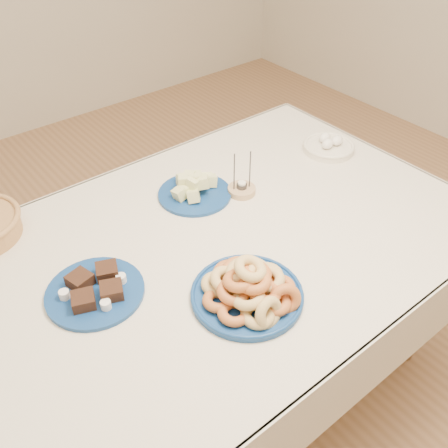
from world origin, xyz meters
The scene contains 7 objects.
ground centered at (0.00, 0.00, 0.00)m, with size 5.00×5.00×0.00m, color #926745.
dining_table centered at (0.00, 0.00, 0.64)m, with size 1.71×1.11×0.75m.
donut_platter centered at (-0.07, -0.25, 0.79)m, with size 0.32×0.32×0.14m.
melon_plate centered at (0.10, 0.24, 0.78)m, with size 0.32×0.32×0.09m.
brownie_plate centered at (-0.39, 0.03, 0.77)m, with size 0.29×0.29×0.05m.
candle_holder centered at (0.23, 0.14, 0.77)m, with size 0.13×0.13×0.16m.
egg_bowl centered at (0.68, 0.15, 0.77)m, with size 0.22×0.22×0.07m.
Camera 1 is at (-0.70, -0.93, 1.76)m, focal length 40.00 mm.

